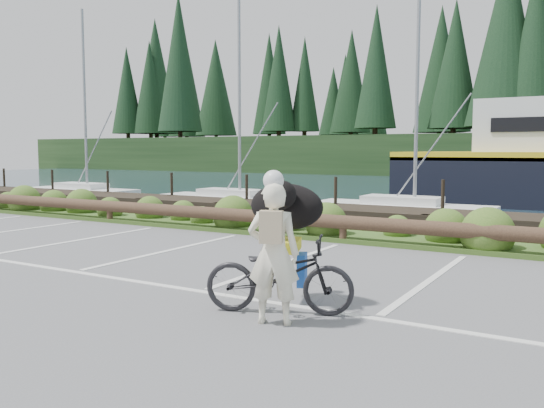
{
  "coord_description": "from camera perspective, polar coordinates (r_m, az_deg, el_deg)",
  "views": [
    {
      "loc": [
        4.91,
        -6.76,
        1.99
      ],
      "look_at": [
        0.07,
        1.46,
        1.1
      ],
      "focal_mm": 38.0,
      "sensor_mm": 36.0,
      "label": 1
    }
  ],
  "objects": [
    {
      "name": "dog",
      "position": [
        7.51,
        1.42,
        -0.25
      ],
      "size": [
        0.85,
        1.16,
        0.6
      ],
      "primitive_type": "ellipsoid",
      "rotation": [
        0.0,
        0.0,
        1.94
      ],
      "color": "black",
      "rests_on": "bicycle"
    },
    {
      "name": "bicycle",
      "position": [
        7.06,
        0.72,
        -7.02
      ],
      "size": [
        1.93,
        1.24,
        0.96
      ],
      "primitive_type": "imported",
      "rotation": [
        0.0,
        0.0,
        1.94
      ],
      "color": "black",
      "rests_on": "ground"
    },
    {
      "name": "ground",
      "position": [
        8.59,
        -5.42,
        -8.1
      ],
      "size": [
        72.0,
        72.0,
        0.0
      ],
      "primitive_type": "plane",
      "color": "#575759"
    },
    {
      "name": "vegetation_strip",
      "position": [
        13.16,
        8.26,
        -3.2
      ],
      "size": [
        34.0,
        1.6,
        0.1
      ],
      "primitive_type": "cube",
      "color": "#3D5B21",
      "rests_on": "ground"
    },
    {
      "name": "log_rail",
      "position": [
        12.53,
        7.04,
        -3.85
      ],
      "size": [
        32.0,
        0.3,
        0.6
      ],
      "primitive_type": null,
      "color": "#443021",
      "rests_on": "ground"
    },
    {
      "name": "cyclist",
      "position": [
        6.59,
        0.15,
        -4.94
      ],
      "size": [
        0.7,
        0.58,
        1.63
      ],
      "primitive_type": "imported",
      "rotation": [
        0.0,
        0.0,
        3.51
      ],
      "color": "white",
      "rests_on": "ground"
    }
  ]
}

